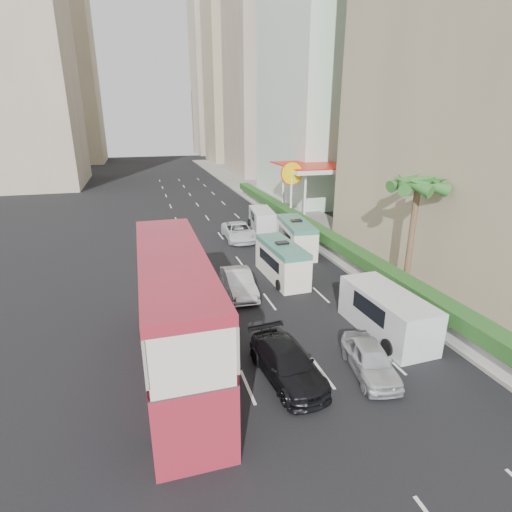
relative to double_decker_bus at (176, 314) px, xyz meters
name	(u,v)px	position (x,y,z in m)	size (l,w,h in m)	color
ground_plane	(312,346)	(6.00, 0.00, -2.53)	(200.00, 200.00, 0.00)	black
double_decker_bus	(176,314)	(0.00, 0.00, 0.00)	(2.50, 11.00, 5.06)	maroon
car_silver_lane_a	(239,294)	(4.17, 6.51, -2.53)	(1.52, 4.35, 1.43)	silver
car_silver_lane_b	(369,373)	(7.43, -2.53, -2.53)	(1.53, 3.80, 1.29)	silver
car_black	(287,378)	(4.06, -1.90, -2.53)	(1.87, 4.61, 1.34)	black
van_asset	(239,239)	(6.90, 17.44, -2.53)	(2.33, 5.05, 1.40)	silver
minibus_near	(282,261)	(7.44, 8.15, -1.36)	(1.77, 5.30, 2.35)	silver
minibus_far	(296,237)	(10.34, 12.98, -1.31)	(1.83, 5.49, 2.43)	silver
panel_van_near	(387,313)	(9.89, 0.12, -1.47)	(2.12, 5.29, 2.12)	silver
panel_van_far	(262,219)	(9.84, 20.22, -1.62)	(1.83, 4.57, 1.83)	silver
sidewalk	(294,213)	(15.00, 25.00, -2.44)	(6.00, 120.00, 0.18)	#99968C
kerb_wall	(312,238)	(12.20, 14.00, -1.85)	(0.30, 44.00, 1.00)	silver
hedge	(313,228)	(12.20, 14.00, -1.00)	(1.10, 44.00, 0.70)	#2D6626
palm_tree	(411,238)	(13.80, 4.00, 0.85)	(0.36, 0.36, 6.40)	brown
shell_station	(312,192)	(16.00, 23.00, 0.22)	(6.50, 8.00, 5.50)	silver
tower_mid	(277,24)	(24.00, 58.00, 22.47)	(16.00, 16.00, 50.00)	#B5A38F
tower_far_a	(238,61)	(23.00, 82.00, 19.47)	(14.00, 14.00, 44.00)	tan
tower_far_b	(219,79)	(23.00, 104.00, 17.47)	(14.00, 14.00, 40.00)	#B5A38F
tower_left_b	(54,54)	(-16.00, 90.00, 20.47)	(16.00, 16.00, 46.00)	tan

